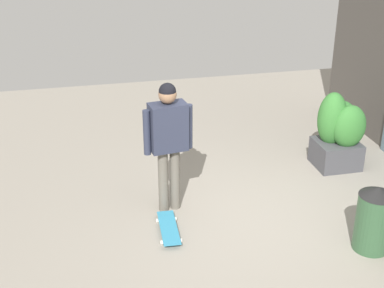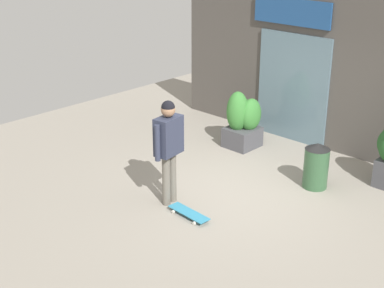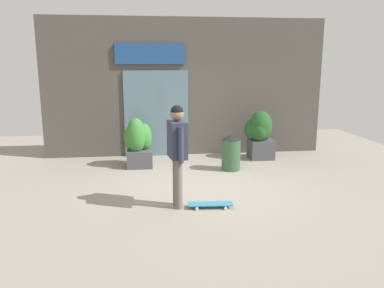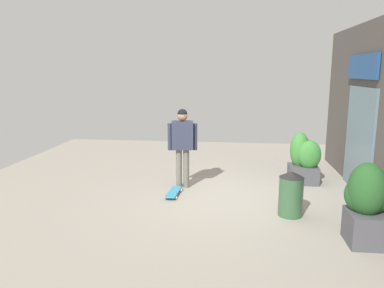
{
  "view_description": "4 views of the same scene",
  "coord_description": "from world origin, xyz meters",
  "px_view_note": "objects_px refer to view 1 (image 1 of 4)",
  "views": [
    {
      "loc": [
        5.62,
        -2.14,
        3.81
      ],
      "look_at": [
        -0.27,
        -0.78,
        1.04
      ],
      "focal_mm": 51.21,
      "sensor_mm": 36.0,
      "label": 1
    },
    {
      "loc": [
        5.27,
        -6.59,
        4.3
      ],
      "look_at": [
        -0.27,
        -0.78,
        1.04
      ],
      "focal_mm": 51.7,
      "sensor_mm": 36.0,
      "label": 2
    },
    {
      "loc": [
        -1.06,
        -7.21,
        2.43
      ],
      "look_at": [
        -0.27,
        -0.78,
        1.04
      ],
      "focal_mm": 35.84,
      "sensor_mm": 36.0,
      "label": 3
    },
    {
      "loc": [
        7.27,
        0.1,
        2.53
      ],
      "look_at": [
        -0.27,
        -0.78,
        1.04
      ],
      "focal_mm": 34.58,
      "sensor_mm": 36.0,
      "label": 4
    }
  ],
  "objects_px": {
    "skateboarder": "(168,134)",
    "skateboard": "(169,228)",
    "trash_bin": "(374,218)",
    "planter_box_left": "(339,130)"
  },
  "relations": [
    {
      "from": "skateboarder",
      "to": "trash_bin",
      "type": "distance_m",
      "value": 2.65
    },
    {
      "from": "skateboard",
      "to": "planter_box_left",
      "type": "bearing_deg",
      "value": 117.29
    },
    {
      "from": "skateboarder",
      "to": "trash_bin",
      "type": "bearing_deg",
      "value": 48.88
    },
    {
      "from": "skateboard",
      "to": "trash_bin",
      "type": "xyz_separation_m",
      "value": [
        0.85,
        2.26,
        0.35
      ]
    },
    {
      "from": "planter_box_left",
      "to": "trash_bin",
      "type": "relative_size",
      "value": 1.44
    },
    {
      "from": "skateboarder",
      "to": "planter_box_left",
      "type": "height_order",
      "value": "skateboarder"
    },
    {
      "from": "planter_box_left",
      "to": "skateboarder",
      "type": "bearing_deg",
      "value": -75.57
    },
    {
      "from": "skateboarder",
      "to": "planter_box_left",
      "type": "bearing_deg",
      "value": 96.66
    },
    {
      "from": "skateboarder",
      "to": "skateboard",
      "type": "bearing_deg",
      "value": -19.8
    },
    {
      "from": "skateboard",
      "to": "trash_bin",
      "type": "distance_m",
      "value": 2.44
    }
  ]
}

